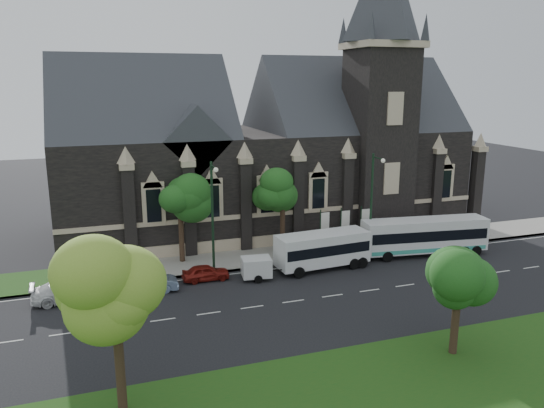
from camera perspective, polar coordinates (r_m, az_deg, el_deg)
name	(u,v)px	position (r m, az deg, el deg)	size (l,w,h in m)	color
ground	(293,301)	(37.17, 2.33, -10.54)	(160.00, 160.00, 0.00)	black
sidewalk	(254,258)	(45.51, -2.00, -5.87)	(80.00, 5.00, 0.15)	gray
museum	(275,149)	(53.83, 0.29, 6.00)	(40.00, 17.70, 29.90)	black
tree_park_near	(119,279)	(24.47, -16.34, -7.85)	(4.42, 4.42, 8.56)	black
tree_park_east	(460,274)	(30.85, 19.76, -7.22)	(3.40, 3.40, 6.28)	black
tree_walk_right	(284,188)	(46.08, 1.33, 1.79)	(4.08, 4.08, 7.80)	black
tree_walk_left	(182,196)	(43.87, -9.78, 0.90)	(3.91, 3.91, 7.64)	black
street_lamp_near	(373,199)	(45.84, 10.89, 0.58)	(0.36, 1.88, 9.00)	black
street_lamp_mid	(213,211)	(40.87, -6.44, -0.80)	(0.36, 1.88, 9.00)	black
banner_flag_left	(323,227)	(46.50, 5.60, -2.52)	(0.90, 0.10, 4.00)	black
banner_flag_center	(344,225)	(47.33, 7.81, -2.30)	(0.90, 0.10, 4.00)	black
banner_flag_right	(364,223)	(48.24, 9.94, -2.08)	(0.90, 0.10, 4.00)	black
tour_coach	(425,235)	(47.89, 16.27, -3.31)	(11.28, 3.79, 3.23)	silver
shuttle_bus	(323,248)	(42.90, 5.53, -4.82)	(7.87, 3.21, 2.97)	silver
box_trailer	(256,267)	(40.68, -1.70, -6.88)	(3.31, 1.96, 1.72)	silver
sedan	(147,283)	(39.43, -13.45, -8.33)	(1.54, 4.42, 1.46)	#7B91B2
car_far_red	(206,273)	(40.91, -7.22, -7.41)	(1.46, 3.62, 1.23)	maroon
car_far_white	(70,291)	(39.55, -21.14, -8.80)	(2.07, 5.08, 1.48)	silver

